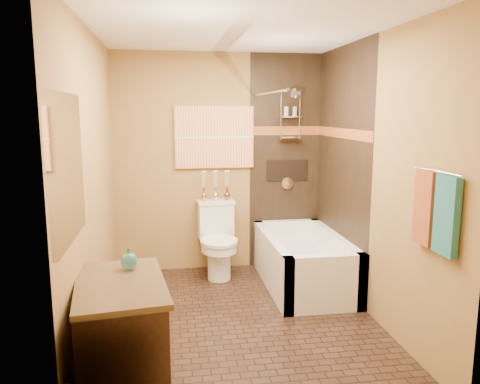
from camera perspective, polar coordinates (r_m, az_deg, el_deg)
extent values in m
plane|color=black|center=(4.32, -0.02, -15.39)|extent=(3.00, 3.00, 0.00)
cube|color=olive|center=(3.96, -17.46, 0.77)|extent=(0.02, 3.00, 2.50)
cube|color=olive|center=(4.31, 15.96, 1.54)|extent=(0.02, 3.00, 2.50)
cube|color=olive|center=(5.43, -2.46, 3.54)|extent=(2.40, 0.02, 2.50)
cube|color=olive|center=(2.51, 5.27, -3.80)|extent=(2.40, 0.02, 2.50)
plane|color=silver|center=(3.97, -0.02, 19.37)|extent=(3.00, 3.00, 0.00)
cube|color=black|center=(5.56, 5.53, 3.65)|extent=(0.85, 0.01, 2.50)
cube|color=black|center=(4.99, 12.24, 2.77)|extent=(0.01, 1.50, 2.50)
cube|color=maroon|center=(5.52, 5.62, 7.45)|extent=(0.85, 0.01, 0.10)
cube|color=maroon|center=(4.95, 12.29, 7.02)|extent=(0.01, 1.50, 0.10)
cube|color=black|center=(5.57, 5.77, 2.62)|extent=(0.50, 0.01, 0.25)
cylinder|color=silver|center=(5.41, 6.31, 12.27)|extent=(0.02, 0.26, 0.02)
cylinder|color=silver|center=(5.26, 6.73, 11.79)|extent=(0.11, 0.11, 0.09)
cylinder|color=silver|center=(5.58, 5.79, 1.07)|extent=(0.14, 0.02, 0.14)
cylinder|color=silver|center=(4.73, 3.44, 11.95)|extent=(0.03, 1.55, 0.03)
cylinder|color=silver|center=(3.34, 22.86, 2.34)|extent=(0.02, 0.55, 0.02)
cube|color=#226271|center=(3.28, 23.88, -2.65)|extent=(0.05, 0.22, 0.52)
cube|color=brown|center=(3.50, 21.60, -1.77)|extent=(0.05, 0.22, 0.52)
cube|color=orange|center=(5.38, -3.16, 6.68)|extent=(0.90, 0.04, 0.70)
cube|color=white|center=(2.95, -20.30, 2.58)|extent=(0.01, 1.00, 0.90)
cube|color=white|center=(4.44, 10.31, -10.99)|extent=(0.80, 0.10, 0.55)
cube|color=white|center=(5.72, 5.71, -6.16)|extent=(0.80, 0.10, 0.55)
cube|color=white|center=(4.99, 3.81, -8.52)|extent=(0.10, 1.50, 0.55)
cube|color=white|center=(5.18, 11.46, -8.00)|extent=(0.10, 1.50, 0.55)
cube|color=white|center=(5.10, 7.68, -9.34)|extent=(0.64, 1.34, 0.35)
cube|color=white|center=(5.43, -2.97, -3.54)|extent=(0.42, 0.22, 0.40)
cube|color=white|center=(5.38, -2.99, -1.25)|extent=(0.44, 0.24, 0.04)
cylinder|color=white|center=(5.23, -2.57, -8.49)|extent=(0.25, 0.25, 0.40)
cylinder|color=white|center=(5.18, -2.58, -6.60)|extent=(0.39, 0.39, 0.11)
cylinder|color=white|center=(5.16, -2.59, -5.99)|extent=(0.41, 0.41, 0.03)
cube|color=black|center=(3.23, -14.28, -17.43)|extent=(0.62, 0.90, 0.75)
cube|color=black|center=(3.08, -14.40, -10.88)|extent=(0.66, 0.95, 0.04)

